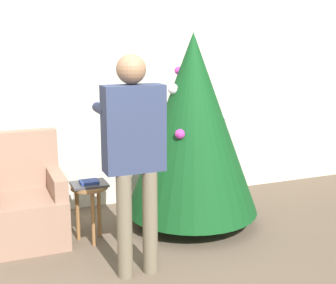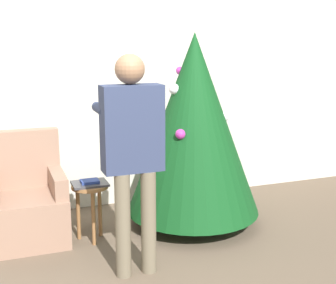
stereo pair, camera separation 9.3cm
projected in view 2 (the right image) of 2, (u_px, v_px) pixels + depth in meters
name	position (u px, v px, depth m)	size (l,w,h in m)	color
wall_back	(70.00, 86.00, 4.92)	(8.00, 0.06, 2.70)	beige
christmas_tree	(194.00, 124.00, 4.56)	(1.32, 1.32, 1.90)	brown
armchair	(26.00, 204.00, 4.33)	(0.69, 0.71, 0.99)	#93705B
person_standing	(133.00, 144.00, 3.57)	(0.47, 0.57, 1.73)	#6B604C
side_stool	(90.00, 197.00, 4.28)	(0.34, 0.34, 0.54)	olive
laptop	(89.00, 184.00, 4.25)	(0.32, 0.25, 0.02)	#38383D
book	(89.00, 181.00, 4.24)	(0.16, 0.13, 0.02)	navy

